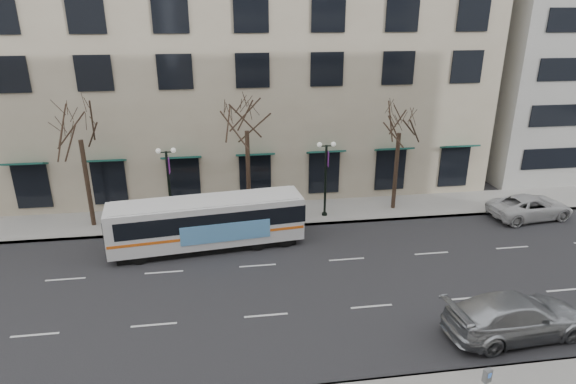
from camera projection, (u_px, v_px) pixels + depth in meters
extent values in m
plane|color=black|center=(261.00, 288.00, 24.13)|extent=(160.00, 160.00, 0.00)
cube|color=gray|center=(322.00, 211.00, 33.08)|extent=(80.00, 4.00, 0.15)
cube|color=tan|center=(211.00, 23.00, 38.99)|extent=(40.00, 20.00, 24.00)
cylinder|color=black|center=(88.00, 185.00, 29.92)|extent=(0.28, 0.28, 5.74)
cylinder|color=black|center=(248.00, 176.00, 31.20)|extent=(0.28, 0.28, 5.95)
cylinder|color=black|center=(396.00, 172.00, 32.61)|extent=(0.28, 0.28, 5.46)
cylinder|color=black|center=(169.00, 190.00, 30.15)|extent=(0.16, 0.16, 5.00)
cylinder|color=black|center=(173.00, 224.00, 30.99)|extent=(0.36, 0.36, 0.30)
cube|color=black|center=(166.00, 152.00, 29.28)|extent=(0.90, 0.06, 0.06)
sphere|color=silver|center=(158.00, 151.00, 29.18)|extent=(0.32, 0.32, 0.32)
sphere|color=silver|center=(173.00, 150.00, 29.30)|extent=(0.32, 0.32, 0.32)
cube|color=#6B2281|center=(169.00, 165.00, 29.60)|extent=(0.04, 0.45, 1.00)
cylinder|color=black|center=(325.00, 182.00, 31.48)|extent=(0.16, 0.16, 5.00)
cylinder|color=black|center=(324.00, 215.00, 32.32)|extent=(0.36, 0.36, 0.30)
cube|color=black|center=(326.00, 146.00, 30.60)|extent=(0.90, 0.06, 0.06)
sphere|color=silver|center=(320.00, 145.00, 30.51)|extent=(0.32, 0.32, 0.32)
sphere|color=silver|center=(333.00, 144.00, 30.62)|extent=(0.32, 0.32, 0.32)
cube|color=#6B2281|center=(328.00, 159.00, 30.92)|extent=(0.04, 0.45, 1.00)
cube|color=silver|center=(207.00, 221.00, 27.70)|extent=(11.21, 3.59, 2.52)
cube|color=black|center=(208.00, 243.00, 28.20)|extent=(10.30, 3.21, 0.41)
cube|color=black|center=(211.00, 215.00, 27.62)|extent=(10.77, 3.58, 1.01)
cube|color=orange|center=(207.00, 228.00, 27.85)|extent=(11.10, 3.61, 0.17)
cube|color=#5EA4E4|center=(226.00, 232.00, 26.90)|extent=(5.02, 0.61, 1.10)
cube|color=silver|center=(206.00, 200.00, 27.23)|extent=(10.63, 3.29, 0.07)
cylinder|color=black|center=(139.00, 256.00, 26.27)|extent=(0.94, 0.36, 0.92)
cylinder|color=black|center=(140.00, 240.00, 28.18)|extent=(0.94, 0.36, 0.92)
cylinder|color=black|center=(258.00, 243.00, 27.82)|extent=(0.94, 0.36, 0.92)
cylinder|color=black|center=(251.00, 228.00, 29.73)|extent=(0.94, 0.36, 0.92)
cylinder|color=black|center=(286.00, 239.00, 28.21)|extent=(0.94, 0.36, 0.92)
cylinder|color=black|center=(277.00, 225.00, 30.11)|extent=(0.94, 0.36, 0.92)
imported|color=#A1A4A8|center=(516.00, 316.00, 20.45)|extent=(6.44, 3.05, 1.81)
imported|color=silver|center=(530.00, 207.00, 32.04)|extent=(5.85, 3.19, 1.55)
cube|color=slate|center=(487.00, 376.00, 16.69)|extent=(0.33, 0.26, 0.51)
cube|color=blue|center=(488.00, 376.00, 16.58)|extent=(0.14, 0.06, 0.18)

